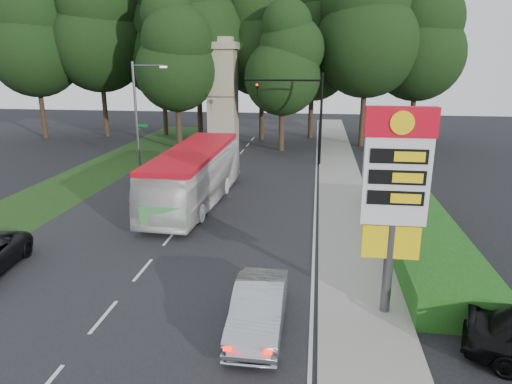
# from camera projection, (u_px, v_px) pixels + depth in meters

# --- Properties ---
(ground) EXTENTS (120.00, 120.00, 0.00)m
(ground) POSITION_uv_depth(u_px,v_px,m) (97.00, 326.00, 14.54)
(ground) COLOR black
(ground) RESTS_ON ground
(road_surface) EXTENTS (14.00, 80.00, 0.02)m
(road_surface) POSITION_uv_depth(u_px,v_px,m) (195.00, 208.00, 25.95)
(road_surface) COLOR black
(road_surface) RESTS_ON ground
(sidewalk_right) EXTENTS (3.00, 80.00, 0.12)m
(sidewalk_right) POSITION_uv_depth(u_px,v_px,m) (346.00, 214.00, 24.85)
(sidewalk_right) COLOR gray
(sidewalk_right) RESTS_ON ground
(grass_verge_left) EXTENTS (5.00, 50.00, 0.02)m
(grass_verge_left) POSITION_uv_depth(u_px,v_px,m) (88.00, 177.00, 32.88)
(grass_verge_left) COLOR #193814
(grass_verge_left) RESTS_ON ground
(hedge) EXTENTS (3.00, 14.00, 1.20)m
(hedge) POSITION_uv_depth(u_px,v_px,m) (420.00, 234.00, 20.51)
(hedge) COLOR #175015
(hedge) RESTS_ON ground
(gas_station_pylon) EXTENTS (2.10, 0.45, 6.85)m
(gas_station_pylon) POSITION_uv_depth(u_px,v_px,m) (395.00, 185.00, 14.01)
(gas_station_pylon) COLOR #59595E
(gas_station_pylon) RESTS_ON ground
(traffic_signal_mast) EXTENTS (6.10, 0.35, 7.20)m
(traffic_signal_mast) POSITION_uv_depth(u_px,v_px,m) (304.00, 106.00, 35.32)
(traffic_signal_mast) COLOR black
(traffic_signal_mast) RESTS_ON ground
(streetlight_signs) EXTENTS (2.75, 0.98, 8.00)m
(streetlight_signs) POSITION_uv_depth(u_px,v_px,m) (138.00, 109.00, 35.12)
(streetlight_signs) COLOR #59595E
(streetlight_signs) RESTS_ON ground
(monument) EXTENTS (3.00, 3.00, 10.05)m
(monument) POSITION_uv_depth(u_px,v_px,m) (223.00, 94.00, 41.89)
(monument) COLOR gray
(monument) RESTS_ON ground
(tree_far_west) EXTENTS (8.96, 8.96, 17.60)m
(tree_far_west) POSITION_uv_depth(u_px,v_px,m) (32.00, 33.00, 45.74)
(tree_far_west) COLOR #2D2116
(tree_far_west) RESTS_ON ground
(tree_west_mid) EXTENTS (9.80, 9.80, 19.25)m
(tree_west_mid) POSITION_uv_depth(u_px,v_px,m) (97.00, 23.00, 46.59)
(tree_west_mid) COLOR #2D2116
(tree_west_mid) RESTS_ON ground
(tree_west_near) EXTENTS (8.40, 8.40, 16.50)m
(tree_west_near) POSITION_uv_depth(u_px,v_px,m) (161.00, 41.00, 48.20)
(tree_west_near) COLOR #2D2116
(tree_west_near) RESTS_ON ground
(tree_center_left) EXTENTS (10.08, 10.08, 19.80)m
(tree_center_left) POSITION_uv_depth(u_px,v_px,m) (197.00, 17.00, 43.19)
(tree_center_left) COLOR #2D2116
(tree_center_left) RESTS_ON ground
(tree_center_right) EXTENTS (9.24, 9.24, 18.15)m
(tree_center_right) POSITION_uv_depth(u_px,v_px,m) (262.00, 29.00, 44.60)
(tree_center_right) COLOR #2D2116
(tree_center_right) RESTS_ON ground
(tree_east_near) EXTENTS (8.12, 8.12, 15.95)m
(tree_east_near) POSITION_uv_depth(u_px,v_px,m) (313.00, 43.00, 46.24)
(tree_east_near) COLOR #2D2116
(tree_east_near) RESTS_ON ground
(tree_east_mid) EXTENTS (9.52, 9.52, 18.70)m
(tree_east_mid) POSITION_uv_depth(u_px,v_px,m) (369.00, 22.00, 41.32)
(tree_east_mid) COLOR #2D2116
(tree_east_mid) RESTS_ON ground
(tree_far_east) EXTENTS (8.68, 8.68, 17.05)m
(tree_far_east) POSITION_uv_depth(u_px,v_px,m) (420.00, 35.00, 42.86)
(tree_far_east) COLOR #2D2116
(tree_far_east) RESTS_ON ground
(tree_monument_left) EXTENTS (7.28, 7.28, 14.30)m
(tree_monument_left) POSITION_uv_depth(u_px,v_px,m) (175.00, 53.00, 40.45)
(tree_monument_left) COLOR #2D2116
(tree_monument_left) RESTS_ON ground
(tree_monument_right) EXTENTS (6.72, 6.72, 13.20)m
(tree_monument_right) POSITION_uv_depth(u_px,v_px,m) (282.00, 61.00, 39.90)
(tree_monument_right) COLOR #2D2116
(tree_monument_right) RESTS_ON ground
(transit_bus) EXTENTS (3.27, 11.81, 3.26)m
(transit_bus) POSITION_uv_depth(u_px,v_px,m) (195.00, 176.00, 26.42)
(transit_bus) COLOR white
(transit_bus) RESTS_ON ground
(sedan_silver) EXTENTS (1.60, 4.47, 1.47)m
(sedan_silver) POSITION_uv_depth(u_px,v_px,m) (258.00, 308.00, 14.18)
(sedan_silver) COLOR #A7A9AE
(sedan_silver) RESTS_ON ground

